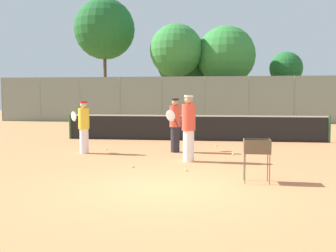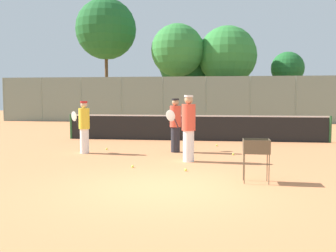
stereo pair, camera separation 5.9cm
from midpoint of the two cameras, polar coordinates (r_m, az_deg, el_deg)
name	(u,v)px [view 2 (the right image)]	position (r m, az deg, el deg)	size (l,w,h in m)	color
ground_plane	(165,188)	(8.02, -0.18, -9.04)	(80.00, 80.00, 0.00)	#D37F4C
tennis_net	(195,127)	(16.46, 4.02, -0.19)	(10.94, 0.10, 1.07)	#26592D
back_fence	(206,100)	(27.64, 5.59, 3.83)	(30.46, 0.08, 3.24)	gray
tree_0	(227,56)	(31.87, 8.66, 10.03)	(4.65, 4.65, 7.40)	brown
tree_1	(288,70)	(33.34, 17.01, 7.81)	(2.64, 2.64, 5.43)	brown
tree_2	(106,29)	(34.13, -8.94, 13.70)	(5.05, 5.05, 9.98)	brown
tree_3	(187,63)	(33.78, 2.79, 9.08)	(4.79, 4.79, 7.07)	brown
tree_4	(177,50)	(31.15, 1.44, 10.91)	(4.12, 4.12, 7.49)	brown
player_white_outfit	(84,126)	(13.03, -11.96, -0.04)	(0.80, 0.58, 1.70)	white
player_red_cap	(188,127)	(11.13, 3.12, -0.19)	(0.93, 0.44, 1.89)	white
player_yellow_shirt	(176,124)	(13.00, 1.24, 0.24)	(0.55, 0.85, 1.78)	#26262D
ball_cart	(256,150)	(8.63, 12.80, -3.41)	(0.56, 0.41, 0.94)	brown
tennis_ball_0	(233,154)	(12.58, 9.58, -4.05)	(0.07, 0.07, 0.07)	#D1E54C
tennis_ball_1	(133,166)	(10.31, -4.99, -5.86)	(0.07, 0.07, 0.07)	#D1E54C
tennis_ball_2	(217,145)	(14.75, 7.21, -2.79)	(0.07, 0.07, 0.07)	#D1E54C
tennis_ball_3	(186,170)	(9.81, 2.75, -6.37)	(0.07, 0.07, 0.07)	#D1E54C
tennis_ball_4	(107,149)	(13.79, -8.76, -3.31)	(0.07, 0.07, 0.07)	#D1E54C
tennis_ball_5	(186,159)	(11.40, 2.81, -4.86)	(0.07, 0.07, 0.07)	#D1E54C
tennis_ball_6	(81,141)	(16.54, -12.35, -2.09)	(0.07, 0.07, 0.07)	#D1E54C
parked_car	(211,112)	(29.66, 6.27, 2.00)	(4.20, 1.70, 1.60)	#B2B7BC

